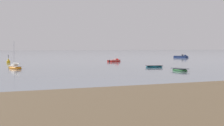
{
  "coord_description": "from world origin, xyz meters",
  "views": [
    {
      "loc": [
        -57.48,
        -44.67,
        4.11
      ],
      "look_at": [
        -22.49,
        28.31,
        0.58
      ],
      "focal_mm": 59.12,
      "sensor_mm": 36.0,
      "label": 1
    }
  ],
  "objects_px": {
    "motorboat_moored_2": "(183,57)",
    "rowboat_moored_1": "(180,70)",
    "channel_buoy": "(8,61)",
    "rowboat_moored_3": "(154,67)",
    "motorboat_moored_1": "(115,61)",
    "sailboat_moored_0": "(15,67)"
  },
  "relations": [
    {
      "from": "motorboat_moored_1",
      "to": "rowboat_moored_3",
      "type": "distance_m",
      "value": 29.41
    },
    {
      "from": "motorboat_moored_2",
      "to": "rowboat_moored_3",
      "type": "relative_size",
      "value": 1.65
    },
    {
      "from": "rowboat_moored_3",
      "to": "motorboat_moored_2",
      "type": "bearing_deg",
      "value": -121.57
    },
    {
      "from": "motorboat_moored_2",
      "to": "channel_buoy",
      "type": "distance_m",
      "value": 70.71
    },
    {
      "from": "rowboat_moored_3",
      "to": "channel_buoy",
      "type": "bearing_deg",
      "value": -46.15
    },
    {
      "from": "motorboat_moored_2",
      "to": "rowboat_moored_1",
      "type": "xyz_separation_m",
      "value": [
        -47.12,
        -62.81,
        -0.11
      ]
    },
    {
      "from": "motorboat_moored_1",
      "to": "rowboat_moored_1",
      "type": "distance_m",
      "value": 40.26
    },
    {
      "from": "channel_buoy",
      "to": "rowboat_moored_1",
      "type": "bearing_deg",
      "value": -64.43
    },
    {
      "from": "motorboat_moored_2",
      "to": "channel_buoy",
      "type": "bearing_deg",
      "value": -102.05
    },
    {
      "from": "motorboat_moored_2",
      "to": "motorboat_moored_1",
      "type": "bearing_deg",
      "value": -87.37
    },
    {
      "from": "rowboat_moored_1",
      "to": "rowboat_moored_3",
      "type": "xyz_separation_m",
      "value": [
        1.6,
        10.74,
        -0.02
      ]
    },
    {
      "from": "sailboat_moored_0",
      "to": "motorboat_moored_2",
      "type": "bearing_deg",
      "value": -70.69
    },
    {
      "from": "motorboat_moored_1",
      "to": "rowboat_moored_3",
      "type": "xyz_separation_m",
      "value": [
        -5.58,
        -28.87,
        -0.05
      ]
    },
    {
      "from": "sailboat_moored_0",
      "to": "rowboat_moored_1",
      "type": "xyz_separation_m",
      "value": [
        24.17,
        -18.88,
        -0.06
      ]
    },
    {
      "from": "channel_buoy",
      "to": "rowboat_moored_3",
      "type": "bearing_deg",
      "value": -55.73
    },
    {
      "from": "motorboat_moored_1",
      "to": "motorboat_moored_2",
      "type": "distance_m",
      "value": 46.19
    },
    {
      "from": "motorboat_moored_1",
      "to": "motorboat_moored_2",
      "type": "height_order",
      "value": "motorboat_moored_2"
    },
    {
      "from": "sailboat_moored_0",
      "to": "channel_buoy",
      "type": "height_order",
      "value": "sailboat_moored_0"
    },
    {
      "from": "motorboat_moored_1",
      "to": "channel_buoy",
      "type": "xyz_separation_m",
      "value": [
        -28.22,
        4.34,
        0.25
      ]
    },
    {
      "from": "rowboat_moored_1",
      "to": "channel_buoy",
      "type": "bearing_deg",
      "value": -153.1
    },
    {
      "from": "rowboat_moored_3",
      "to": "channel_buoy",
      "type": "xyz_separation_m",
      "value": [
        -22.64,
        33.22,
        0.31
      ]
    },
    {
      "from": "rowboat_moored_1",
      "to": "motorboat_moored_1",
      "type": "bearing_deg",
      "value": 171.05
    }
  ]
}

